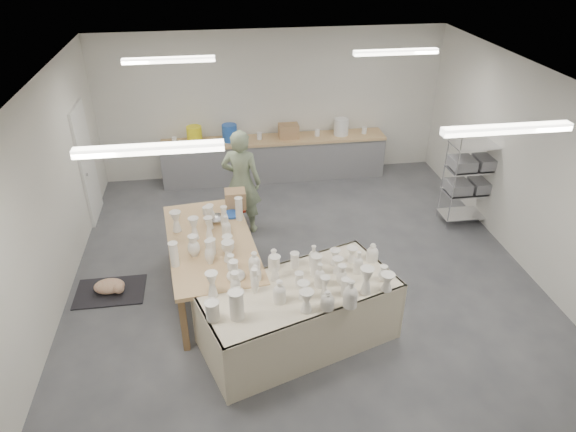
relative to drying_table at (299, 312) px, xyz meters
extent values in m
plane|color=#424449|center=(0.29, 1.17, -0.47)|extent=(8.00, 8.00, 0.00)
cube|color=white|center=(0.29, 1.17, 2.52)|extent=(7.00, 8.00, 0.02)
cube|color=silver|center=(0.29, 5.17, 1.03)|extent=(7.00, 0.02, 3.00)
cube|color=silver|center=(-3.21, 1.17, 1.03)|extent=(0.02, 8.00, 3.00)
cube|color=silver|center=(3.79, 1.17, 1.03)|extent=(0.02, 8.00, 3.00)
cube|color=white|center=(-3.18, 3.77, 0.58)|extent=(0.05, 0.90, 2.10)
cube|color=white|center=(-1.51, -0.33, 2.47)|extent=(1.40, 0.12, 0.08)
cube|color=white|center=(2.09, -0.33, 2.47)|extent=(1.40, 0.12, 0.08)
cube|color=white|center=(-1.51, 3.17, 2.47)|extent=(1.40, 0.12, 0.08)
cube|color=white|center=(2.09, 3.17, 2.47)|extent=(1.40, 0.12, 0.08)
cube|color=tan|center=(0.29, 4.85, 0.40)|extent=(4.60, 0.60, 0.06)
cube|color=slate|center=(0.29, 4.85, -0.05)|extent=(4.60, 0.55, 0.84)
cylinder|color=yellow|center=(-1.31, 4.85, 0.60)|extent=(0.30, 0.30, 0.34)
cylinder|color=#2151B5|center=(-0.61, 4.85, 0.60)|extent=(0.30, 0.30, 0.34)
cylinder|color=white|center=(1.69, 4.85, 0.60)|extent=(0.30, 0.30, 0.34)
cube|color=#9D7A4C|center=(0.59, 4.85, 0.57)|extent=(0.40, 0.30, 0.28)
cylinder|color=white|center=(-1.71, 4.85, 0.50)|extent=(0.10, 0.10, 0.14)
cylinder|color=white|center=(-0.01, 4.85, 0.50)|extent=(0.10, 0.10, 0.14)
cylinder|color=white|center=(1.19, 4.85, 0.50)|extent=(0.10, 0.10, 0.14)
cylinder|color=white|center=(2.19, 4.85, 0.50)|extent=(0.10, 0.10, 0.14)
cylinder|color=silver|center=(3.07, 2.35, 0.43)|extent=(0.02, 0.02, 1.80)
cylinder|color=silver|center=(3.91, 2.35, 0.43)|extent=(0.02, 0.02, 1.80)
cylinder|color=silver|center=(3.07, 2.79, 0.43)|extent=(0.02, 0.02, 1.80)
cylinder|color=silver|center=(3.91, 2.79, 0.43)|extent=(0.02, 0.02, 1.80)
cube|color=silver|center=(3.49, 2.57, -0.32)|extent=(0.88, 0.48, 0.02)
cube|color=silver|center=(3.49, 2.57, 0.13)|extent=(0.88, 0.48, 0.02)
cube|color=silver|center=(3.49, 2.57, 0.58)|extent=(0.88, 0.48, 0.02)
cube|color=silver|center=(3.49, 2.57, 1.03)|extent=(0.88, 0.48, 0.02)
cube|color=slate|center=(3.27, 2.57, 0.25)|extent=(0.38, 0.42, 0.18)
cube|color=slate|center=(3.71, 2.57, 0.25)|extent=(0.38, 0.42, 0.18)
cube|color=slate|center=(3.27, 2.57, 0.70)|extent=(0.38, 0.42, 0.18)
cube|color=slate|center=(3.71, 2.57, 0.70)|extent=(0.38, 0.42, 0.18)
cube|color=olive|center=(0.00, 0.00, -0.08)|extent=(2.39, 1.64, 0.76)
cube|color=beige|center=(0.00, 0.00, 0.38)|extent=(2.70, 1.88, 0.03)
cube|color=beige|center=(0.00, -0.56, -0.03)|extent=(2.34, 0.81, 0.86)
cube|color=beige|center=(0.00, 0.56, -0.03)|extent=(2.34, 0.81, 0.86)
cube|color=tan|center=(-1.07, 1.20, 0.38)|extent=(1.44, 2.47, 0.06)
cube|color=olive|center=(-1.58, 0.10, -0.06)|extent=(0.08, 0.08, 0.82)
cube|color=olive|center=(-0.55, 0.10, -0.06)|extent=(0.08, 0.08, 0.82)
cube|color=olive|center=(-1.58, 2.30, -0.06)|extent=(0.08, 0.08, 0.82)
cube|color=olive|center=(-0.55, 2.30, -0.06)|extent=(0.08, 0.08, 0.82)
ellipsoid|color=silver|center=(-0.97, 1.74, 0.46)|extent=(0.26, 0.26, 0.12)
cylinder|color=#2151B5|center=(-0.74, 1.88, 0.43)|extent=(0.26, 0.26, 0.03)
cylinder|color=white|center=(-1.12, 1.97, 0.47)|extent=(0.11, 0.11, 0.12)
cube|color=#9D7A4C|center=(-0.65, 2.14, 0.55)|extent=(0.32, 0.26, 0.28)
cube|color=black|center=(-2.61, 1.38, -0.46)|extent=(1.00, 0.70, 0.02)
ellipsoid|color=white|center=(-2.61, 1.38, -0.35)|extent=(0.49, 0.38, 0.19)
sphere|color=white|center=(-2.46, 1.28, -0.34)|extent=(0.16, 0.16, 0.16)
imported|color=gray|center=(-0.51, 2.89, 0.46)|extent=(0.79, 0.64, 1.86)
cylinder|color=#A72817|center=(-0.51, 3.16, -0.20)|extent=(0.37, 0.37, 0.04)
cylinder|color=silver|center=(-0.39, 3.13, -0.34)|extent=(0.02, 0.02, 0.26)
cylinder|color=silver|center=(-0.54, 3.28, -0.34)|extent=(0.02, 0.02, 0.26)
cylinder|color=silver|center=(-0.60, 3.07, -0.34)|extent=(0.02, 0.02, 0.26)
camera|label=1|loc=(-0.87, -4.95, 4.37)|focal=32.00mm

